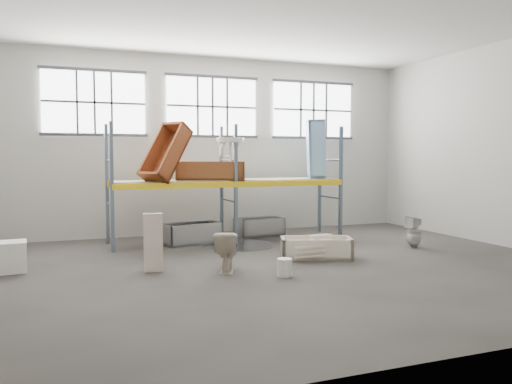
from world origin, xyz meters
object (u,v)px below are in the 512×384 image
steel_tub_left (192,233)px  blue_tub_upright (316,149)px  cistern_tall (153,242)px  toilet_beige (226,251)px  carton_near (8,257)px  toilet_white (414,231)px  bathtub_beige (316,248)px  steel_tub_right (259,227)px  rust_tub_flat (211,171)px  bucket (285,267)px

steel_tub_left → blue_tub_upright: bearing=2.0°
steel_tub_left → blue_tub_upright: blue_tub_upright is taller
cistern_tall → blue_tub_upright: size_ratio=0.70×
toilet_beige → carton_near: bearing=1.3°
carton_near → steel_tub_left: bearing=24.7°
toilet_white → bathtub_beige: bearing=-87.8°
bathtub_beige → steel_tub_right: 3.45m
steel_tub_right → carton_near: size_ratio=1.97×
bathtub_beige → toilet_white: (2.83, 0.32, 0.16)m
blue_tub_upright → rust_tub_flat: bearing=179.1°
steel_tub_right → bucket: 4.96m
blue_tub_upright → bucket: bearing=-123.9°
cistern_tall → steel_tub_left: (1.46, 2.79, -0.29)m
cistern_tall → steel_tub_right: size_ratio=0.84×
toilet_beige → bucket: size_ratio=2.39×
toilet_beige → carton_near: toilet_beige is taller
toilet_white → carton_near: toilet_white is taller
bathtub_beige → cistern_tall: size_ratio=1.36×
steel_tub_right → rust_tub_flat: 2.25m
bathtub_beige → toilet_beige: size_ratio=1.95×
bathtub_beige → blue_tub_upright: bearing=83.0°
blue_tub_upright → cistern_tall: bearing=-149.9°
rust_tub_flat → carton_near: rust_tub_flat is taller
bathtub_beige → steel_tub_left: (-2.06, 2.78, 0.04)m
bathtub_beige → cistern_tall: 3.53m
steel_tub_left → rust_tub_flat: rust_tub_flat is taller
toilet_beige → rust_tub_flat: size_ratio=0.45×
steel_tub_left → steel_tub_right: (2.10, 0.67, -0.02)m
bucket → steel_tub_right: bearing=73.9°
bucket → carton_near: carton_near is taller
cistern_tall → toilet_white: 6.35m
carton_near → steel_tub_right: bearing=22.4°
rust_tub_flat → blue_tub_upright: 3.05m
cistern_tall → steel_tub_left: bearing=72.1°
cistern_tall → carton_near: (-2.61, 0.91, -0.27)m
steel_tub_right → bathtub_beige: bearing=-90.6°
rust_tub_flat → toilet_white: bearing=-31.3°
steel_tub_right → carton_near: carton_near is taller
bathtub_beige → steel_tub_left: size_ratio=1.06×
blue_tub_upright → carton_near: 8.16m
toilet_beige → carton_near: 4.17m
toilet_beige → toilet_white: bearing=-148.5°
toilet_white → blue_tub_upright: 3.53m
bathtub_beige → steel_tub_right: steel_tub_right is taller
steel_tub_right → rust_tub_flat: rust_tub_flat is taller
steel_tub_left → steel_tub_right: 2.20m
steel_tub_left → carton_near: size_ratio=2.11×
cistern_tall → bucket: (2.18, -1.31, -0.39)m
steel_tub_right → rust_tub_flat: bearing=-162.0°
blue_tub_upright → toilet_white: bearing=-62.7°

